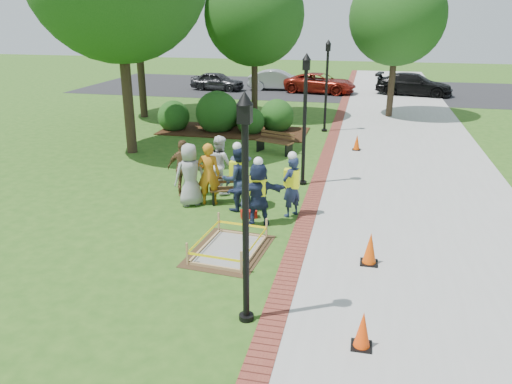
% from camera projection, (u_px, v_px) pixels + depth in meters
% --- Properties ---
extents(ground, '(100.00, 100.00, 0.00)m').
position_uv_depth(ground, '(226.00, 244.00, 12.39)').
color(ground, '#285116').
rests_on(ground, ground).
extents(sidewalk, '(6.00, 60.00, 0.02)m').
position_uv_depth(sidewalk, '(409.00, 152.00, 20.54)').
color(sidewalk, '#9E9E99').
rests_on(sidewalk, ground).
extents(brick_edging, '(0.50, 60.00, 0.03)m').
position_uv_depth(brick_edging, '(330.00, 147.00, 21.20)').
color(brick_edging, maroon).
rests_on(brick_edging, ground).
extents(mulch_bed, '(7.00, 3.00, 0.05)m').
position_uv_depth(mulch_bed, '(234.00, 131.00, 24.00)').
color(mulch_bed, '#381E0F').
rests_on(mulch_bed, ground).
extents(parking_lot, '(36.00, 12.00, 0.01)m').
position_uv_depth(parking_lot, '(325.00, 89.00, 37.16)').
color(parking_lot, black).
rests_on(parking_lot, ground).
extents(wet_concrete_pad, '(1.91, 2.45, 0.55)m').
position_uv_depth(wet_concrete_pad, '(229.00, 242.00, 11.97)').
color(wet_concrete_pad, '#47331E').
rests_on(wet_concrete_pad, ground).
extents(bench_near, '(1.50, 0.93, 0.77)m').
position_uv_depth(bench_near, '(233.00, 195.00, 15.04)').
color(bench_near, brown).
rests_on(bench_near, ground).
extents(bench_far, '(1.63, 1.02, 0.84)m').
position_uv_depth(bench_far, '(275.00, 147.00, 20.29)').
color(bench_far, brown).
rests_on(bench_far, ground).
extents(cone_front, '(0.36, 0.36, 0.71)m').
position_uv_depth(cone_front, '(363.00, 331.00, 8.47)').
color(cone_front, black).
rests_on(cone_front, ground).
extents(cone_back, '(0.40, 0.40, 0.78)m').
position_uv_depth(cone_back, '(370.00, 249.00, 11.29)').
color(cone_back, black).
rests_on(cone_back, ground).
extents(cone_far, '(0.34, 0.34, 0.67)m').
position_uv_depth(cone_far, '(357.00, 143.00, 20.65)').
color(cone_far, black).
rests_on(cone_far, ground).
extents(toolbox, '(0.50, 0.40, 0.22)m').
position_uv_depth(toolbox, '(249.00, 214.00, 13.95)').
color(toolbox, '#A7130C').
rests_on(toolbox, ground).
extents(lamp_near, '(0.28, 0.28, 4.26)m').
position_uv_depth(lamp_near, '(245.00, 196.00, 8.53)').
color(lamp_near, black).
rests_on(lamp_near, ground).
extents(lamp_mid, '(0.28, 0.28, 4.26)m').
position_uv_depth(lamp_mid, '(305.00, 110.00, 15.87)').
color(lamp_mid, black).
rests_on(lamp_mid, ground).
extents(lamp_far, '(0.28, 0.28, 4.26)m').
position_uv_depth(lamp_far, '(327.00, 79.00, 23.21)').
color(lamp_far, black).
rests_on(lamp_far, ground).
extents(tree_back, '(5.11, 5.11, 7.84)m').
position_uv_depth(tree_back, '(255.00, 15.00, 25.34)').
color(tree_back, '#3D2D1E').
rests_on(tree_back, ground).
extents(tree_right, '(4.96, 4.96, 7.67)m').
position_uv_depth(tree_right, '(398.00, 17.00, 25.69)').
color(tree_right, '#3D2D1E').
rests_on(tree_right, ground).
extents(shrub_a, '(1.53, 1.53, 1.53)m').
position_uv_depth(shrub_a, '(174.00, 130.00, 24.39)').
color(shrub_a, '#194413').
rests_on(shrub_a, ground).
extents(shrub_b, '(2.07, 2.07, 2.07)m').
position_uv_depth(shrub_b, '(218.00, 131.00, 24.19)').
color(shrub_b, '#194413').
rests_on(shrub_b, ground).
extents(shrub_c, '(1.32, 1.32, 1.32)m').
position_uv_depth(shrub_c, '(251.00, 133.00, 23.65)').
color(shrub_c, '#194413').
rests_on(shrub_c, ground).
extents(shrub_d, '(1.63, 1.63, 1.63)m').
position_uv_depth(shrub_d, '(277.00, 130.00, 24.28)').
color(shrub_d, '#194413').
rests_on(shrub_d, ground).
extents(shrub_e, '(1.09, 1.09, 1.09)m').
position_uv_depth(shrub_e, '(232.00, 126.00, 25.12)').
color(shrub_e, '#194413').
rests_on(shrub_e, ground).
extents(casual_person_a, '(0.71, 0.66, 1.87)m').
position_uv_depth(casual_person_a, '(190.00, 175.00, 14.61)').
color(casual_person_a, gray).
rests_on(casual_person_a, ground).
extents(casual_person_b, '(0.66, 0.49, 1.87)m').
position_uv_depth(casual_person_b, '(209.00, 174.00, 14.69)').
color(casual_person_b, '#C17016').
rests_on(casual_person_b, ground).
extents(casual_person_c, '(0.69, 0.68, 1.84)m').
position_uv_depth(casual_person_c, '(220.00, 164.00, 15.66)').
color(casual_person_c, silver).
rests_on(casual_person_c, ground).
extents(casual_person_d, '(0.58, 0.38, 1.79)m').
position_uv_depth(casual_person_d, '(184.00, 169.00, 15.35)').
color(casual_person_d, brown).
rests_on(casual_person_d, ground).
extents(casual_person_e, '(0.62, 0.49, 1.68)m').
position_uv_depth(casual_person_e, '(241.00, 180.00, 14.51)').
color(casual_person_e, '#2E3A51').
rests_on(casual_person_e, ground).
extents(hivis_worker_a, '(0.66, 0.57, 1.90)m').
position_uv_depth(hivis_worker_a, '(258.00, 192.00, 13.23)').
color(hivis_worker_a, '#162039').
rests_on(hivis_worker_a, ground).
extents(hivis_worker_b, '(0.62, 0.66, 1.88)m').
position_uv_depth(hivis_worker_b, '(292.00, 185.00, 13.81)').
color(hivis_worker_b, '#1A2544').
rests_on(hivis_worker_b, ground).
extents(hivis_worker_c, '(0.71, 0.65, 2.03)m').
position_uv_depth(hivis_worker_c, '(238.00, 177.00, 14.22)').
color(hivis_worker_c, '#17253D').
rests_on(hivis_worker_c, ground).
extents(parked_car_a, '(2.44, 4.61, 1.44)m').
position_uv_depth(parked_car_a, '(218.00, 90.00, 36.56)').
color(parked_car_a, '#262629').
rests_on(parked_car_a, ground).
extents(parked_car_b, '(2.43, 4.91, 1.55)m').
position_uv_depth(parked_car_b, '(278.00, 90.00, 36.72)').
color(parked_car_b, '#A7A7AC').
rests_on(parked_car_b, ground).
extents(parked_car_c, '(2.73, 4.88, 1.50)m').
position_uv_depth(parked_car_c, '(320.00, 93.00, 35.35)').
color(parked_car_c, maroon).
rests_on(parked_car_c, ground).
extents(parked_car_d, '(2.99, 5.24, 1.61)m').
position_uv_depth(parked_car_d, '(413.00, 95.00, 34.42)').
color(parked_car_d, black).
rests_on(parked_car_d, ground).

